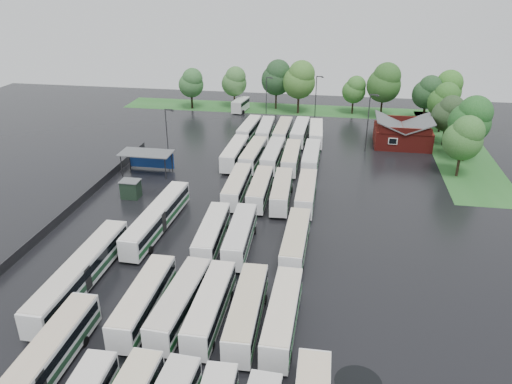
# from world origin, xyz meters

# --- Properties ---
(ground) EXTENTS (160.00, 160.00, 0.00)m
(ground) POSITION_xyz_m (0.00, 0.00, 0.00)
(ground) COLOR black
(ground) RESTS_ON ground
(brick_building) EXTENTS (10.07, 8.60, 5.39)m
(brick_building) POSITION_xyz_m (24.00, 42.77, 1.87)
(brick_building) COLOR maroon
(brick_building) RESTS_ON ground
(wash_shed) EXTENTS (8.20, 4.20, 3.58)m
(wash_shed) POSITION_xyz_m (-17.20, 22.02, 2.99)
(wash_shed) COLOR #2D2D30
(wash_shed) RESTS_ON ground
(utility_hut) EXTENTS (2.70, 2.20, 2.62)m
(utility_hut) POSITION_xyz_m (-16.20, 12.60, 1.32)
(utility_hut) COLOR black
(utility_hut) RESTS_ON ground
(grass_strip_north) EXTENTS (80.00, 10.00, 0.01)m
(grass_strip_north) POSITION_xyz_m (2.00, 64.80, 0.01)
(grass_strip_north) COLOR #255E23
(grass_strip_north) RESTS_ON ground
(grass_strip_east) EXTENTS (10.00, 50.00, 0.01)m
(grass_strip_east) POSITION_xyz_m (34.00, 42.80, 0.01)
(grass_strip_east) COLOR #255E23
(grass_strip_east) RESTS_ON ground
(west_fence) EXTENTS (0.10, 50.00, 1.20)m
(west_fence) POSITION_xyz_m (-22.20, 8.00, 0.60)
(west_fence) COLOR #2D2D30
(west_fence) RESTS_ON ground
(bus_r1c0) EXTENTS (2.58, 11.72, 3.26)m
(bus_r1c0) POSITION_xyz_m (-4.44, -12.36, 1.79)
(bus_r1c0) COLOR silver
(bus_r1c0) RESTS_ON ground
(bus_r1c1) EXTENTS (3.02, 11.69, 3.22)m
(bus_r1c1) POSITION_xyz_m (-1.01, -12.08, 1.77)
(bus_r1c1) COLOR silver
(bus_r1c1) RESTS_ON ground
(bus_r1c2) EXTENTS (2.52, 11.48, 3.19)m
(bus_r1c2) POSITION_xyz_m (1.89, -12.16, 1.76)
(bus_r1c2) COLOR silver
(bus_r1c2) RESTS_ON ground
(bus_r1c3) EXTENTS (2.82, 11.76, 3.26)m
(bus_r1c3) POSITION_xyz_m (5.34, -12.35, 1.79)
(bus_r1c3) COLOR silver
(bus_r1c3) RESTS_ON ground
(bus_r1c4) EXTENTS (2.56, 11.67, 3.24)m
(bus_r1c4) POSITION_xyz_m (8.60, -12.37, 1.78)
(bus_r1c4) COLOR silver
(bus_r1c4) RESTS_ON ground
(bus_r2c1) EXTENTS (2.95, 11.47, 3.16)m
(bus_r2c1) POSITION_xyz_m (-1.39, 1.26, 1.74)
(bus_r2c1) COLOR silver
(bus_r2c1) RESTS_ON ground
(bus_r2c2) EXTENTS (2.90, 11.60, 3.20)m
(bus_r2c2) POSITION_xyz_m (1.96, 1.35, 1.76)
(bus_r2c2) COLOR silver
(bus_r2c2) RESTS_ON ground
(bus_r2c4) EXTENTS (2.55, 11.66, 3.24)m
(bus_r2c4) POSITION_xyz_m (8.45, 1.04, 1.78)
(bus_r2c4) COLOR silver
(bus_r2c4) RESTS_ON ground
(bus_r3c1) EXTENTS (2.68, 11.54, 3.20)m
(bus_r3c1) POSITION_xyz_m (-1.26, 15.13, 1.76)
(bus_r3c1) COLOR silver
(bus_r3c1) RESTS_ON ground
(bus_r3c2) EXTENTS (2.62, 11.28, 3.13)m
(bus_r3c2) POSITION_xyz_m (2.09, 14.89, 1.72)
(bus_r3c2) COLOR silver
(bus_r3c2) RESTS_ON ground
(bus_r3c3) EXTENTS (2.87, 11.36, 3.14)m
(bus_r3c3) POSITION_xyz_m (5.16, 14.61, 1.73)
(bus_r3c3) COLOR silver
(bus_r3c3) RESTS_ON ground
(bus_r3c4) EXTENTS (2.54, 11.36, 3.15)m
(bus_r3c4) POSITION_xyz_m (8.57, 14.59, 1.73)
(bus_r3c4) COLOR silver
(bus_r3c4) RESTS_ON ground
(bus_r4c0) EXTENTS (2.61, 11.75, 3.26)m
(bus_r4c0) POSITION_xyz_m (-4.42, 28.48, 1.79)
(bus_r4c0) COLOR silver
(bus_r4c0) RESTS_ON ground
(bus_r4c1) EXTENTS (2.90, 11.66, 3.22)m
(bus_r4c1) POSITION_xyz_m (-1.23, 28.35, 1.77)
(bus_r4c1) COLOR silver
(bus_r4c1) RESTS_ON ground
(bus_r4c2) EXTENTS (2.64, 11.69, 3.25)m
(bus_r4c2) POSITION_xyz_m (2.01, 28.45, 1.79)
(bus_r4c2) COLOR silver
(bus_r4c2) RESTS_ON ground
(bus_r4c3) EXTENTS (2.64, 11.38, 3.15)m
(bus_r4c3) POSITION_xyz_m (5.09, 28.06, 1.73)
(bus_r4c3) COLOR silver
(bus_r4c3) RESTS_ON ground
(bus_r4c4) EXTENTS (2.47, 11.51, 3.20)m
(bus_r4c4) POSITION_xyz_m (8.29, 28.56, 1.76)
(bus_r4c4) COLOR silver
(bus_r4c4) RESTS_ON ground
(bus_r5c0) EXTENTS (2.93, 11.33, 3.12)m
(bus_r5c0) POSITION_xyz_m (-4.51, 42.29, 1.72)
(bus_r5c0) COLOR silver
(bus_r5c0) RESTS_ON ground
(bus_r5c1) EXTENTS (2.80, 11.42, 3.16)m
(bus_r5c1) POSITION_xyz_m (-1.29, 41.83, 1.74)
(bus_r5c1) COLOR silver
(bus_r5c1) RESTS_ON ground
(bus_r5c2) EXTENTS (2.55, 11.51, 3.20)m
(bus_r5c2) POSITION_xyz_m (2.01, 41.83, 1.76)
(bus_r5c2) COLOR silver
(bus_r5c2) RESTS_ON ground
(bus_r5c3) EXTENTS (2.73, 11.81, 3.27)m
(bus_r5c3) POSITION_xyz_m (5.24, 42.01, 1.80)
(bus_r5c3) COLOR silver
(bus_r5c3) RESTS_ON ground
(bus_r5c4) EXTENTS (2.94, 11.34, 3.13)m
(bus_r5c4) POSITION_xyz_m (8.26, 41.91, 1.72)
(bus_r5c4) COLOR silver
(bus_r5c4) RESTS_ON ground
(artic_bus_west_a) EXTENTS (2.60, 17.50, 3.24)m
(artic_bus_west_a) POSITION_xyz_m (-9.19, -22.76, 1.80)
(artic_bus_west_a) COLOR silver
(artic_bus_west_a) RESTS_ON ground
(artic_bus_west_b) EXTENTS (3.05, 17.11, 3.16)m
(artic_bus_west_b) POSITION_xyz_m (-9.04, 3.96, 1.75)
(artic_bus_west_b) COLOR silver
(artic_bus_west_b) RESTS_ON ground
(artic_bus_west_c) EXTENTS (2.63, 17.80, 3.30)m
(artic_bus_west_c) POSITION_xyz_m (-12.44, -9.10, 1.83)
(artic_bus_west_c) COLOR silver
(artic_bus_west_c) RESTS_ON ground
(minibus) EXTENTS (3.15, 6.58, 2.76)m
(minibus) POSITION_xyz_m (-10.03, 61.16, 1.53)
(minibus) COLOR silver
(minibus) RESTS_ON ground
(tree_north_0) EXTENTS (5.69, 5.69, 9.42)m
(tree_north_0) POSITION_xyz_m (-21.46, 61.55, 6.05)
(tree_north_0) COLOR black
(tree_north_0) RESTS_ON ground
(tree_north_1) EXTENTS (5.79, 5.79, 9.60)m
(tree_north_1) POSITION_xyz_m (-11.97, 64.20, 6.17)
(tree_north_1) COLOR #362414
(tree_north_1) RESTS_ON ground
(tree_north_2) EXTENTS (6.85, 6.85, 11.35)m
(tree_north_2) POSITION_xyz_m (-2.22, 64.62, 7.31)
(tree_north_2) COLOR black
(tree_north_2) RESTS_ON ground
(tree_north_3) EXTENTS (7.14, 7.14, 11.82)m
(tree_north_3) POSITION_xyz_m (3.24, 61.69, 7.60)
(tree_north_3) COLOR #312318
(tree_north_3) RESTS_ON ground
(tree_north_4) EXTENTS (5.17, 5.17, 8.56)m
(tree_north_4) POSITION_xyz_m (15.26, 63.36, 5.50)
(tree_north_4) COLOR black
(tree_north_4) RESTS_ON ground
(tree_north_5) EXTENTS (7.23, 7.23, 11.97)m
(tree_north_5) POSITION_xyz_m (21.40, 61.28, 7.70)
(tree_north_5) COLOR black
(tree_north_5) RESTS_ON ground
(tree_north_6) EXTENTS (6.60, 6.60, 10.93)m
(tree_north_6) POSITION_xyz_m (34.08, 60.67, 7.03)
(tree_north_6) COLOR #3A2B1F
(tree_north_6) RESTS_ON ground
(tree_east_0) EXTENTS (5.98, 5.98, 9.90)m
(tree_east_0) POSITION_xyz_m (31.41, 28.82, 6.37)
(tree_east_0) COLOR #2F2217
(tree_east_0) RESTS_ON ground
(tree_east_1) EXTENTS (6.83, 6.83, 11.32)m
(tree_east_1) POSITION_xyz_m (33.80, 36.14, 7.28)
(tree_east_1) COLOR black
(tree_east_1) RESTS_ON ground
(tree_east_2) EXTENTS (5.64, 5.64, 9.34)m
(tree_east_2) POSITION_xyz_m (31.81, 44.32, 6.00)
(tree_east_2) COLOR #2E2117
(tree_east_2) RESTS_ON ground
(tree_east_3) EXTENTS (6.04, 6.04, 10.01)m
(tree_east_3) POSITION_xyz_m (32.35, 52.47, 6.44)
(tree_east_3) COLOR black
(tree_east_3) RESTS_ON ground
(tree_east_4) EXTENTS (5.99, 5.98, 9.90)m
(tree_east_4) POSITION_xyz_m (30.22, 59.64, 6.36)
(tree_east_4) COLOR black
(tree_east_4) RESTS_ON ground
(lamp_post_ne) EXTENTS (1.59, 0.31, 10.30)m
(lamp_post_ne) POSITION_xyz_m (17.48, 38.43, 5.98)
(lamp_post_ne) COLOR #2D2D30
(lamp_post_ne) RESTS_ON ground
(lamp_post_nw) EXTENTS (1.54, 0.30, 9.97)m
(lamp_post_nw) POSITION_xyz_m (-14.37, 24.29, 5.79)
(lamp_post_nw) COLOR #2D2D30
(lamp_post_nw) RESTS_ON ground
(lamp_post_back_w) EXTENTS (1.41, 0.28, 9.18)m
(lamp_post_back_w) POSITION_xyz_m (-3.11, 55.33, 5.33)
(lamp_post_back_w) COLOR #2D2D30
(lamp_post_back_w) RESTS_ON ground
(lamp_post_back_e) EXTENTS (1.53, 0.30, 9.93)m
(lamp_post_back_e) POSITION_xyz_m (7.39, 54.40, 5.77)
(lamp_post_back_e) COLOR #2D2D30
(lamp_post_back_e) RESTS_ON ground
(puddle_0) EXTENTS (3.83, 3.83, 0.01)m
(puddle_0) POSITION_xyz_m (-3.52, -19.75, 0.00)
(puddle_0) COLOR black
(puddle_0) RESTS_ON ground
(puddle_2) EXTENTS (5.12, 5.12, 0.01)m
(puddle_2) POSITION_xyz_m (-10.58, 3.16, 0.00)
(puddle_2) COLOR black
(puddle_2) RESTS_ON ground
(puddle_3) EXTENTS (3.28, 3.28, 0.01)m
(puddle_3) POSITION_xyz_m (3.57, -4.75, 0.00)
(puddle_3) COLOR black
(puddle_3) RESTS_ON ground
(puddle_4) EXTENTS (3.81, 3.81, 0.01)m
(puddle_4) POSITION_xyz_m (15.31, -17.44, 0.00)
(puddle_4) COLOR black
(puddle_4) RESTS_ON ground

